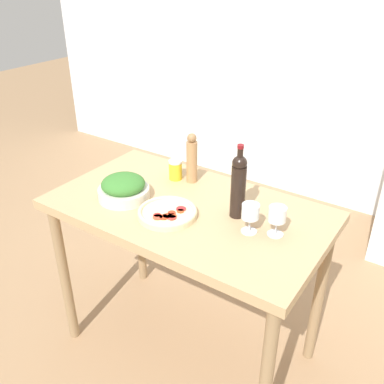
# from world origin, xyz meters

# --- Properties ---
(ground_plane) EXTENTS (14.00, 14.00, 0.00)m
(ground_plane) POSITION_xyz_m (0.00, 0.00, 0.00)
(ground_plane) COLOR #9E7A56
(wall_back) EXTENTS (6.40, 0.08, 2.60)m
(wall_back) POSITION_xyz_m (-0.00, 2.12, 1.30)
(wall_back) COLOR silver
(wall_back) RESTS_ON ground_plane
(prep_counter) EXTENTS (1.34, 0.76, 0.95)m
(prep_counter) POSITION_xyz_m (0.00, 0.00, 0.84)
(prep_counter) COLOR tan
(prep_counter) RESTS_ON ground_plane
(wine_bottle) EXTENTS (0.07, 0.07, 0.35)m
(wine_bottle) POSITION_xyz_m (0.24, 0.06, 1.11)
(wine_bottle) COLOR black
(wine_bottle) RESTS_ON prep_counter
(wine_glass_near) EXTENTS (0.08, 0.08, 0.14)m
(wine_glass_near) POSITION_xyz_m (0.35, -0.03, 1.04)
(wine_glass_near) COLOR silver
(wine_glass_near) RESTS_ON prep_counter
(wine_glass_far) EXTENTS (0.08, 0.08, 0.14)m
(wine_glass_far) POSITION_xyz_m (0.45, 0.01, 1.04)
(wine_glass_far) COLOR silver
(wine_glass_far) RESTS_ON prep_counter
(pepper_mill) EXTENTS (0.06, 0.06, 0.27)m
(pepper_mill) POSITION_xyz_m (-0.13, 0.23, 1.08)
(pepper_mill) COLOR #AD7F51
(pepper_mill) RESTS_ON prep_counter
(salad_bowl) EXTENTS (0.25, 0.25, 0.12)m
(salad_bowl) POSITION_xyz_m (-0.31, -0.11, 1.00)
(salad_bowl) COLOR silver
(salad_bowl) RESTS_ON prep_counter
(homemade_pizza) EXTENTS (0.28, 0.28, 0.03)m
(homemade_pizza) POSITION_xyz_m (-0.03, -0.13, 0.97)
(homemade_pizza) COLOR beige
(homemade_pizza) RESTS_ON prep_counter
(salt_canister) EXTENTS (0.07, 0.07, 0.11)m
(salt_canister) POSITION_xyz_m (-0.22, 0.20, 1.00)
(salt_canister) COLOR yellow
(salt_canister) RESTS_ON prep_counter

